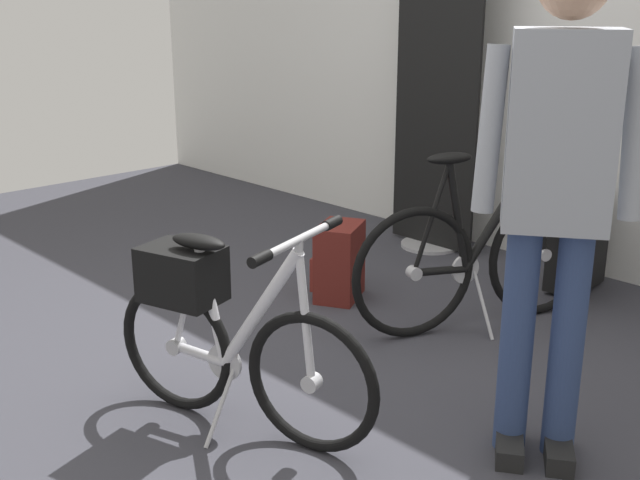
% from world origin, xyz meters
% --- Properties ---
extents(ground_plane, '(7.53, 7.53, 0.00)m').
position_xyz_m(ground_plane, '(0.00, 0.00, 0.00)').
color(ground_plane, '#38383F').
extents(floor_banner_stand, '(0.60, 0.36, 1.86)m').
position_xyz_m(floor_banner_stand, '(-0.59, 1.81, 0.84)').
color(floor_banner_stand, '#B7B7BC').
rests_on(floor_banner_stand, ground_plane).
extents(folding_bike_foreground, '(1.05, 0.54, 0.77)m').
position_xyz_m(folding_bike_foreground, '(0.22, -0.38, 0.37)').
color(folding_bike_foreground, black).
rests_on(folding_bike_foreground, ground_plane).
extents(display_bike_left, '(0.62, 1.24, 0.92)m').
position_xyz_m(display_bike_left, '(0.37, 1.14, 0.43)').
color(display_bike_left, black).
rests_on(display_bike_left, ground_plane).
extents(visitor_browsing, '(0.44, 0.38, 1.64)m').
position_xyz_m(visitor_browsing, '(1.09, 0.27, 0.93)').
color(visitor_browsing, navy).
rests_on(visitor_browsing, ground_plane).
extents(rolling_suitcase, '(0.21, 0.37, 0.83)m').
position_xyz_m(rolling_suitcase, '(0.40, 1.77, 0.28)').
color(rolling_suitcase, black).
rests_on(rolling_suitcase, ground_plane).
extents(backpack_on_floor, '(0.31, 0.34, 0.39)m').
position_xyz_m(backpack_on_floor, '(-0.37, 0.79, 0.19)').
color(backpack_on_floor, maroon).
rests_on(backpack_on_floor, ground_plane).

